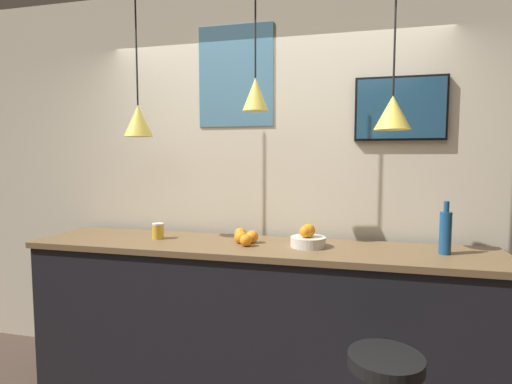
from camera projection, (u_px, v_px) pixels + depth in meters
back_wall at (269, 182)px, 3.02m from camera, size 8.00×0.06×2.90m
service_counter at (256, 322)px, 2.69m from camera, size 3.08×0.63×1.06m
fruit_bowl at (308, 239)px, 2.57m from camera, size 0.23×0.23×0.15m
orange_pile at (245, 237)px, 2.69m from camera, size 0.19×0.27×0.08m
juice_bottle at (445, 232)px, 2.37m from camera, size 0.07×0.07×0.32m
spread_jar at (158, 231)px, 2.83m from camera, size 0.08×0.08×0.11m
pendant_lamp_left at (138, 120)px, 2.75m from camera, size 0.20×0.20×1.02m
pendant_lamp_middle at (255, 94)px, 2.54m from camera, size 0.17×0.17×0.87m
pendant_lamp_right at (393, 112)px, 2.35m from camera, size 0.22×0.22×1.01m
mounted_tv at (400, 109)px, 2.70m from camera, size 0.60×0.04×0.43m
wall_poster at (235, 76)px, 2.97m from camera, size 0.58×0.01×0.75m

